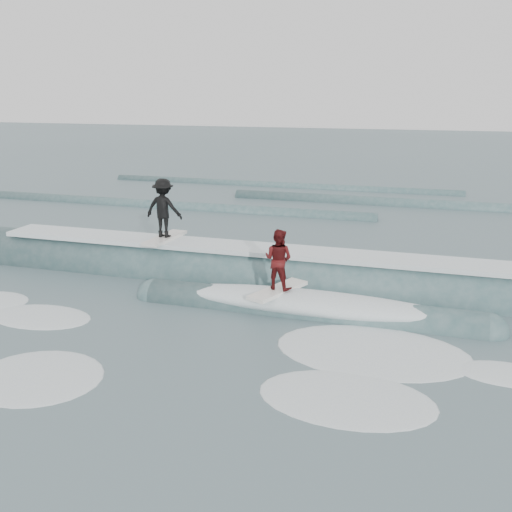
# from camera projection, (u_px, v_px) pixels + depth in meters

# --- Properties ---
(ground) EXTENTS (160.00, 160.00, 0.00)m
(ground) POSITION_uv_depth(u_px,v_px,m) (218.00, 334.00, 13.89)
(ground) COLOR #40595D
(ground) RESTS_ON ground
(breaking_wave) EXTENTS (22.29, 3.80, 2.04)m
(breaking_wave) POSITION_uv_depth(u_px,v_px,m) (271.00, 284.00, 17.33)
(breaking_wave) COLOR #35565A
(breaking_wave) RESTS_ON ground
(surfer_black) EXTENTS (1.23, 2.04, 1.98)m
(surfer_black) POSITION_uv_depth(u_px,v_px,m) (164.00, 210.00, 18.12)
(surfer_black) COLOR silver
(surfer_black) RESTS_ON ground
(surfer_red) EXTENTS (1.28, 2.06, 1.73)m
(surfer_red) POSITION_uv_depth(u_px,v_px,m) (278.00, 263.00, 15.08)
(surfer_red) COLOR white
(surfer_red) RESTS_ON ground
(whitewater) EXTENTS (15.32, 5.77, 0.10)m
(whitewater) POSITION_uv_depth(u_px,v_px,m) (251.00, 355.00, 12.78)
(whitewater) COLOR white
(whitewater) RESTS_ON ground
(far_swells) EXTENTS (35.88, 8.65, 0.80)m
(far_swells) POSITION_uv_depth(u_px,v_px,m) (307.00, 202.00, 30.53)
(far_swells) COLOR #35565A
(far_swells) RESTS_ON ground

